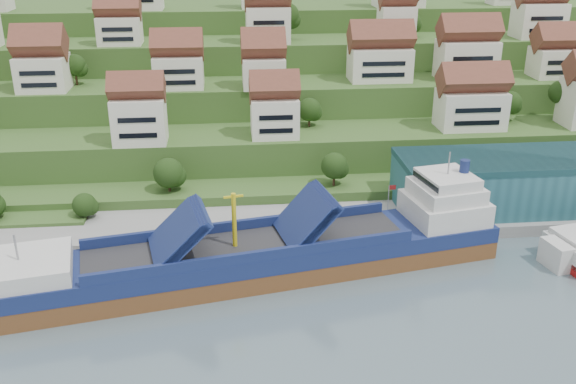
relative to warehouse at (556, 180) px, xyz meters
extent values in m
plane|color=slate|center=(-52.00, -17.00, -7.20)|extent=(300.00, 300.00, 0.00)
cube|color=gray|center=(-32.00, -2.00, -6.10)|extent=(180.00, 14.00, 2.20)
cube|color=#2D4C1E|center=(-52.00, 69.00, -5.20)|extent=(260.00, 128.00, 4.00)
cube|color=#2D4C1E|center=(-52.00, 74.00, -1.70)|extent=(260.00, 118.00, 11.00)
cube|color=#2D4C1E|center=(-52.00, 82.00, 1.80)|extent=(260.00, 102.00, 18.00)
cube|color=#2D4C1E|center=(-52.00, 90.00, 5.30)|extent=(260.00, 86.00, 25.00)
cube|color=#2D4C1E|center=(-52.00, 99.00, 8.30)|extent=(260.00, 68.00, 31.00)
cube|color=white|center=(-78.82, 18.63, 8.41)|extent=(10.45, 7.03, 9.23)
cube|color=white|center=(-51.62, 20.50, 7.84)|extent=(9.68, 7.62, 8.08)
cube|color=white|center=(-9.20, 22.37, 7.82)|extent=(13.99, 8.26, 8.04)
cube|color=white|center=(-101.06, 36.80, 14.56)|extent=(10.55, 8.98, 7.52)
cube|color=white|center=(-71.73, 36.35, 14.34)|extent=(10.86, 7.90, 7.07)
cube|color=white|center=(-52.91, 34.79, 14.14)|extent=(9.31, 8.56, 6.68)
cube|color=white|center=(-25.56, 39.21, 14.58)|extent=(14.09, 8.36, 7.56)
cube|color=white|center=(-4.93, 38.97, 15.24)|extent=(13.38, 8.18, 8.89)
cube|color=white|center=(16.72, 38.78, 14.20)|extent=(10.41, 8.04, 6.79)
cube|color=white|center=(-86.26, 52.86, 21.09)|extent=(10.16, 7.30, 6.59)
cube|color=white|center=(-50.68, 52.00, 22.09)|extent=(10.52, 7.79, 8.58)
cube|color=white|center=(-18.87, 51.81, 21.99)|extent=(8.42, 7.14, 8.39)
cube|color=white|center=(18.42, 53.04, 22.11)|extent=(11.79, 8.47, 8.61)
ellipsoid|color=#234115|center=(-40.85, 9.11, 0.94)|extent=(5.21, 5.21, 5.21)
ellipsoid|color=#234115|center=(-72.96, 9.29, 0.54)|extent=(5.84, 5.84, 5.84)
ellipsoid|color=#234115|center=(1.20, 26.11, 8.14)|extent=(4.99, 4.99, 4.99)
ellipsoid|color=#234115|center=(12.53, 26.11, 10.21)|extent=(5.27, 5.27, 5.27)
ellipsoid|color=#234115|center=(-43.60, 26.66, 7.56)|extent=(5.04, 5.04, 5.04)
ellipsoid|color=#234115|center=(-8.45, 42.83, 16.15)|extent=(4.53, 4.53, 4.53)
ellipsoid|color=#234115|center=(-105.36, 42.38, 15.05)|extent=(5.66, 5.66, 5.66)
ellipsoid|color=#234115|center=(-95.11, 40.97, 15.33)|extent=(4.88, 4.88, 4.88)
ellipsoid|color=#234115|center=(-45.56, 56.21, 23.81)|extent=(6.02, 6.02, 6.02)
ellipsoid|color=#234115|center=(-14.84, 58.94, 22.23)|extent=(4.50, 4.50, 4.50)
ellipsoid|color=#234115|center=(-13.78, 56.97, 21.49)|extent=(5.28, 5.28, 5.28)
ellipsoid|color=#234115|center=(-87.66, 2.00, -2.30)|extent=(4.35, 4.35, 4.35)
cube|color=#275F6A|center=(0.00, 0.00, 0.00)|extent=(60.00, 15.00, 10.00)
cylinder|color=gray|center=(-34.00, -7.00, -1.00)|extent=(0.16, 0.16, 8.00)
cube|color=maroon|center=(-33.40, -7.00, 2.60)|extent=(1.20, 0.05, 0.80)
cube|color=brown|center=(-56.93, -17.63, -6.20)|extent=(78.98, 26.72, 5.01)
cube|color=navy|center=(-56.93, -17.63, -2.89)|extent=(79.01, 26.84, 2.60)
cube|color=silver|center=(-89.37, -23.94, -0.39)|extent=(12.01, 13.12, 2.60)
cube|color=#262628|center=(-58.89, -18.01, -1.59)|extent=(51.11, 19.60, 0.30)
cube|color=navy|center=(-69.71, -20.12, 1.81)|extent=(9.48, 12.29, 6.93)
cube|color=navy|center=(-50.05, -16.29, 1.81)|extent=(9.11, 12.22, 7.32)
cylinder|color=yellow|center=(-60.86, -18.39, 2.82)|extent=(0.82, 0.82, 9.01)
cube|color=silver|center=(-25.47, -11.50, 0.31)|extent=(13.98, 13.50, 4.01)
cube|color=silver|center=(-25.47, -11.50, 3.52)|extent=(11.78, 11.94, 2.50)
cube|color=silver|center=(-25.47, -11.50, 5.62)|extent=(9.59, 10.38, 1.80)
cylinder|color=navy|center=(-22.52, -10.93, 7.52)|extent=(1.88, 1.88, 2.20)
camera|label=1|loc=(-61.29, -107.11, 44.28)|focal=40.00mm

